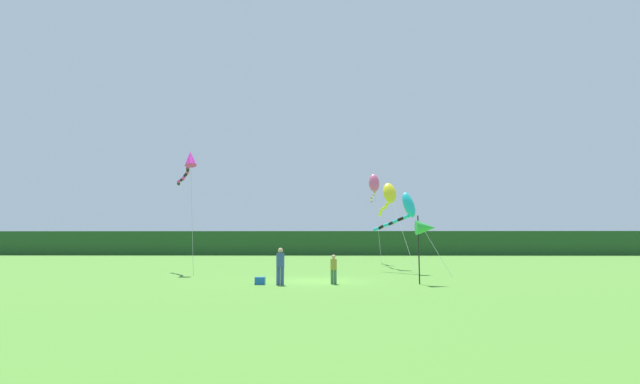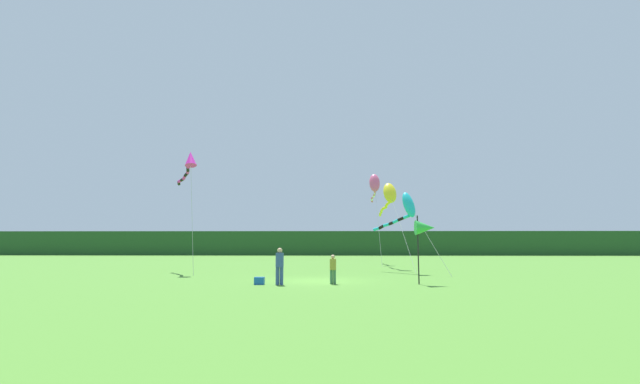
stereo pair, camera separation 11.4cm
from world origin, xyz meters
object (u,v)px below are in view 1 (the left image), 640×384
(person_adult, at_px, (280,264))
(kite_rainbow, at_px, (374,184))
(kite_yellow, at_px, (389,195))
(cooler_box, at_px, (260,281))
(person_child, at_px, (334,268))
(kite_magenta, at_px, (189,162))
(kite_cyan, at_px, (406,207))
(banner_flag_pole, at_px, (425,228))

(person_adult, relative_size, kite_rainbow, 0.20)
(kite_yellow, bearing_deg, cooler_box, -122.18)
(kite_yellow, bearing_deg, person_child, -109.94)
(person_adult, distance_m, kite_magenta, 11.88)
(cooler_box, distance_m, kite_rainbow, 21.60)
(kite_yellow, bearing_deg, person_adult, -118.53)
(person_child, relative_size, kite_yellow, 0.16)
(kite_cyan, relative_size, kite_rainbow, 0.63)
(person_adult, relative_size, banner_flag_pole, 0.53)
(cooler_box, relative_size, kite_magenta, 0.06)
(cooler_box, height_order, kite_cyan, kite_cyan)
(person_child, distance_m, kite_cyan, 9.31)
(banner_flag_pole, relative_size, kite_yellow, 0.39)
(banner_flag_pole, xyz_separation_m, kite_rainbow, (-0.36, 18.78, 4.65))
(person_child, distance_m, kite_yellow, 13.61)
(kite_cyan, bearing_deg, cooler_box, -137.22)
(kite_yellow, height_order, kite_magenta, kite_magenta)
(person_child, distance_m, kite_magenta, 13.25)
(person_adult, relative_size, kite_magenta, 0.21)
(person_adult, bearing_deg, kite_cyan, 47.04)
(kite_yellow, distance_m, kite_magenta, 14.62)
(kite_magenta, bearing_deg, person_adult, -47.51)
(person_adult, distance_m, person_child, 2.50)
(kite_rainbow, bearing_deg, kite_magenta, -138.44)
(banner_flag_pole, height_order, kite_yellow, kite_yellow)
(cooler_box, relative_size, kite_cyan, 0.09)
(cooler_box, bearing_deg, kite_cyan, 42.78)
(banner_flag_pole, bearing_deg, person_adult, -176.12)
(kite_cyan, bearing_deg, person_adult, -132.96)
(person_adult, bearing_deg, kite_magenta, 132.49)
(person_adult, height_order, banner_flag_pole, banner_flag_pole)
(person_adult, xyz_separation_m, kite_magenta, (-6.86, 7.49, 6.17))
(cooler_box, distance_m, kite_magenta, 11.67)
(cooler_box, height_order, banner_flag_pole, banner_flag_pole)
(person_child, relative_size, banner_flag_pole, 0.42)
(person_adult, xyz_separation_m, cooler_box, (-0.94, 0.20, -0.77))
(cooler_box, bearing_deg, kite_yellow, 57.82)
(kite_cyan, bearing_deg, kite_magenta, -178.98)
(cooler_box, bearing_deg, banner_flag_pole, 1.95)
(person_child, height_order, cooler_box, person_child)
(kite_yellow, height_order, kite_rainbow, kite_rainbow)
(banner_flag_pole, bearing_deg, kite_yellow, 89.83)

